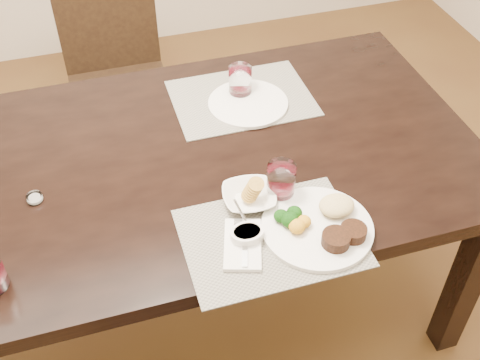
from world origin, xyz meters
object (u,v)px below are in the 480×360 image
object	(u,v)px
chair_far	(116,68)
far_plate	(248,103)
dinner_plate	(323,225)
wine_glass_near	(281,183)
cracker_bowl	(249,197)
steak_knife	(315,225)

from	to	relation	value
chair_far	far_plate	xyz separation A→B (m)	(0.36, -0.74, 0.26)
dinner_plate	wine_glass_near	distance (m)	0.17
chair_far	cracker_bowl	size ratio (longest dim) A/B	5.65
wine_glass_near	chair_far	bearing A→B (deg)	105.25
cracker_bowl	steak_knife	bearing A→B (deg)	-44.27
chair_far	far_plate	size ratio (longest dim) A/B	3.40
steak_knife	far_plate	xyz separation A→B (m)	(-0.01, 0.57, 0.00)
far_plate	wine_glass_near	bearing A→B (deg)	-95.52
dinner_plate	steak_knife	world-z (taller)	dinner_plate
wine_glass_near	steak_knife	bearing A→B (deg)	-70.46
dinner_plate	cracker_bowl	world-z (taller)	cracker_bowl
cracker_bowl	chair_far	bearing A→B (deg)	101.00
cracker_bowl	wine_glass_near	xyz separation A→B (m)	(0.09, 0.00, 0.03)
dinner_plate	chair_far	bearing A→B (deg)	82.36
chair_far	cracker_bowl	distance (m)	1.23
dinner_plate	wine_glass_near	size ratio (longest dim) A/B	2.75
steak_knife	far_plate	world-z (taller)	same
dinner_plate	steak_knife	bearing A→B (deg)	109.38
wine_glass_near	far_plate	size ratio (longest dim) A/B	0.41
chair_far	dinner_plate	size ratio (longest dim) A/B	3.03
far_plate	steak_knife	bearing A→B (deg)	-89.28
dinner_plate	cracker_bowl	distance (m)	0.22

